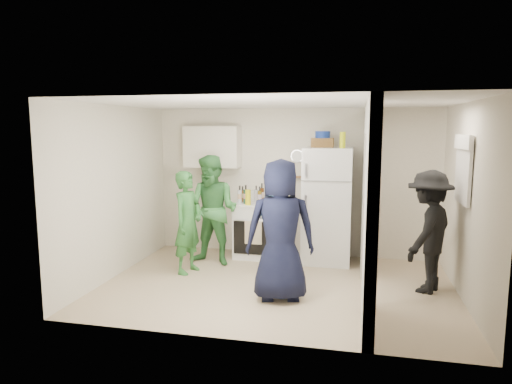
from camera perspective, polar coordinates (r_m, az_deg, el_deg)
floor at (r=6.47m, az=2.58°, el=-11.62°), size 4.80×4.80×0.00m
wall_back at (r=7.83m, az=4.79°, el=1.22°), size 4.80×0.00×4.80m
wall_front at (r=4.53m, az=-1.06°, el=-3.78°), size 4.80×0.00×4.80m
wall_left at (r=6.98m, az=-17.14°, el=0.05°), size 0.00×3.40×3.40m
wall_right at (r=6.23m, az=24.97°, el=-1.28°), size 0.00×3.40×3.40m
ceiling at (r=6.10m, az=2.73°, el=11.07°), size 4.80×4.80×0.00m
partition_pier_back at (r=7.17m, az=13.68°, el=0.38°), size 0.12×1.20×2.50m
partition_pier_front at (r=4.99m, az=14.13°, el=-2.90°), size 0.12×1.20×2.50m
partition_header at (r=6.01m, az=14.21°, el=8.97°), size 0.12×1.00×0.40m
stove at (r=7.74m, az=0.25°, el=-4.76°), size 0.77×0.65×0.92m
upper_cabinet at (r=7.92m, az=-5.48°, el=5.64°), size 0.95×0.34×0.70m
fridge at (r=7.46m, az=8.89°, el=-1.66°), size 0.77×0.75×1.86m
wicker_basket at (r=7.42m, az=8.31°, el=6.11°), size 0.35×0.25×0.15m
blue_bowl at (r=7.42m, az=8.33°, el=7.11°), size 0.24×0.24×0.11m
yellow_cup_stack_top at (r=7.25m, az=10.77°, el=6.41°), size 0.09×0.09×0.25m
wall_clock at (r=7.76m, az=5.18°, el=4.49°), size 0.22×0.02×0.22m
spice_shelf at (r=7.77m, az=4.75°, el=1.90°), size 0.35×0.08×0.03m
nook_window at (r=6.37m, az=24.63°, el=2.56°), size 0.03×0.70×0.80m
nook_window_frame at (r=6.37m, az=24.50°, el=2.57°), size 0.04×0.76×0.86m
nook_valance at (r=6.34m, az=24.46°, el=5.73°), size 0.04×0.82×0.18m
yellow_cup_stack_stove at (r=7.45m, az=-1.01°, el=-0.68°), size 0.09×0.09×0.25m
red_cup at (r=7.40m, az=1.59°, el=-1.24°), size 0.09×0.09×0.12m
person_green_left at (r=6.93m, az=-8.53°, el=-3.76°), size 0.50×0.64×1.54m
person_green_center at (r=7.27m, az=-5.39°, el=-2.30°), size 0.96×0.81×1.75m
person_denim at (r=6.77m, az=2.52°, el=-3.69°), size 0.91×0.96×1.60m
person_navy at (r=5.75m, az=3.07°, el=-4.79°), size 0.99×0.76×1.80m
person_nook at (r=6.47m, az=20.75°, el=-4.64°), size 1.02×1.21×1.63m
bottle_a at (r=7.79m, az=-1.68°, el=-0.24°), size 0.08×0.08×0.26m
bottle_b at (r=7.58m, az=-1.29°, el=-0.28°), size 0.08×0.08×0.31m
bottle_c at (r=7.80m, az=0.02°, el=-0.20°), size 0.07×0.07×0.27m
bottle_d at (r=7.58m, az=0.46°, el=-0.38°), size 0.07×0.07×0.29m
bottle_e at (r=7.78m, az=1.41°, el=-0.06°), size 0.07×0.07×0.31m
bottle_f at (r=7.61m, az=1.63°, el=-0.45°), size 0.06×0.06×0.26m
bottle_g at (r=7.72m, az=2.47°, el=-0.16°), size 0.08×0.08×0.31m
bottle_h at (r=7.60m, az=-2.05°, el=-0.32°), size 0.07×0.07×0.30m
bottle_i at (r=7.70m, az=0.73°, el=-0.10°), size 0.07×0.07×0.33m
bottle_j at (r=7.48m, az=2.22°, el=-0.52°), size 0.07×0.07×0.28m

